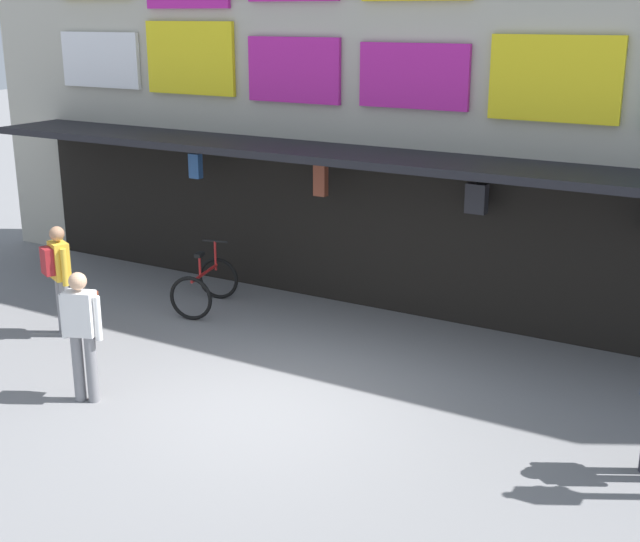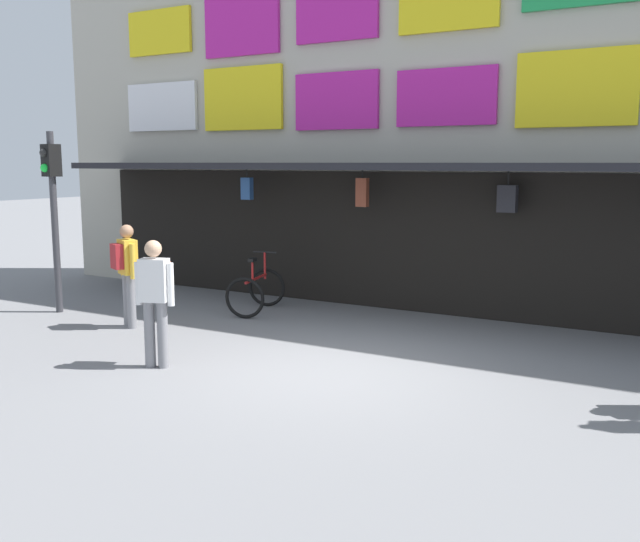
{
  "view_description": "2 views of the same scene",
  "coord_description": "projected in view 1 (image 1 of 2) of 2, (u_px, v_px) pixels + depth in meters",
  "views": [
    {
      "loc": [
        5.35,
        -7.93,
        4.66
      ],
      "look_at": [
        0.12,
        1.0,
        1.51
      ],
      "focal_mm": 47.75,
      "sensor_mm": 36.0,
      "label": 1
    },
    {
      "loc": [
        4.25,
        -7.79,
        2.67
      ],
      "look_at": [
        -0.74,
        0.96,
        1.12
      ],
      "focal_mm": 39.86,
      "sensor_mm": 36.0,
      "label": 2
    }
  ],
  "objects": [
    {
      "name": "ground_plane",
      "position": [
        271.0,
        407.0,
        10.49
      ],
      "size": [
        80.0,
        80.0,
        0.0
      ],
      "primitive_type": "plane",
      "color": "slate"
    },
    {
      "name": "shopfront",
      "position": [
        431.0,
        60.0,
        13.11
      ],
      "size": [
        18.0,
        2.6,
        8.0
      ],
      "color": "#B2AD9E",
      "rests_on": "ground"
    },
    {
      "name": "bicycle_parked",
      "position": [
        205.0,
        286.0,
        13.87
      ],
      "size": [
        0.98,
        1.3,
        1.05
      ],
      "color": "black",
      "rests_on": "ground"
    },
    {
      "name": "pedestrian_in_purple",
      "position": [
        59.0,
        272.0,
        12.58
      ],
      "size": [
        0.49,
        0.45,
        1.68
      ],
      "color": "gray",
      "rests_on": "ground"
    },
    {
      "name": "pedestrian_in_yellow",
      "position": [
        82.0,
        326.0,
        10.41
      ],
      "size": [
        0.5,
        0.44,
        1.68
      ],
      "color": "gray",
      "rests_on": "ground"
    }
  ]
}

